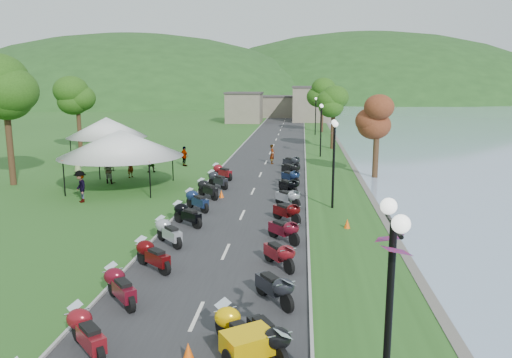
{
  "coord_description": "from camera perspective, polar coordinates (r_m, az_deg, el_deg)",
  "views": [
    {
      "loc": [
        3.16,
        -10.2,
        7.22
      ],
      "look_at": [
        0.41,
        19.73,
        1.3
      ],
      "focal_mm": 35.0,
      "sensor_mm": 36.0,
      "label": 1
    }
  ],
  "objects": [
    {
      "name": "vendor_tent_main",
      "position": [
        35.13,
        -15.1,
        2.21
      ],
      "size": [
        5.58,
        5.58,
        4.0
      ],
      "primitive_type": null,
      "color": "silver",
      "rests_on": "ground"
    },
    {
      "name": "moto_row_left",
      "position": [
        21.3,
        -10.73,
        -7.32
      ],
      "size": [
        2.6,
        35.71,
        1.1
      ],
      "primitive_type": null,
      "color": "#331411",
      "rests_on": "ground"
    },
    {
      "name": "streetlamp_near",
      "position": [
        10.06,
        14.8,
        -17.25
      ],
      "size": [
        1.4,
        1.4,
        5.0
      ],
      "primitive_type": null,
      "color": "black",
      "rests_on": "ground"
    },
    {
      "name": "pedestrian_b",
      "position": [
        37.35,
        -16.36,
        -0.46
      ],
      "size": [
        1.05,
        0.8,
        1.91
      ],
      "primitive_type": "imported",
      "rotation": [
        0.0,
        0.0,
        2.79
      ],
      "color": "slate",
      "rests_on": "ground"
    },
    {
      "name": "moto_row_right",
      "position": [
        25.94,
        3.41,
        -3.78
      ],
      "size": [
        2.6,
        34.68,
        1.1
      ],
      "primitive_type": null,
      "color": "#331411",
      "rests_on": "ground"
    },
    {
      "name": "traffic_cone_near",
      "position": [
        13.89,
        -7.75,
        -19.02
      ],
      "size": [
        0.34,
        0.34,
        0.54
      ],
      "primitive_type": "cone",
      "color": "#F2590C",
      "rests_on": "ground"
    },
    {
      "name": "tree_lakeside",
      "position": [
        38.61,
        13.63,
        5.1
      ],
      "size": [
        2.42,
        2.42,
        6.73
      ],
      "primitive_type": null,
      "color": "#2D5F17",
      "rests_on": "ground"
    },
    {
      "name": "road",
      "position": [
        50.82,
        1.62,
        2.98
      ],
      "size": [
        7.0,
        120.0,
        0.02
      ],
      "primitive_type": "cube",
      "color": "#2E2E31",
      "rests_on": "ground"
    },
    {
      "name": "vendor_tent_side",
      "position": [
        47.61,
        -16.63,
        4.38
      ],
      "size": [
        4.78,
        4.78,
        4.0
      ],
      "primitive_type": null,
      "color": "silver",
      "rests_on": "ground"
    },
    {
      "name": "hills_backdrop",
      "position": [
        210.35,
        4.43,
        9.14
      ],
      "size": [
        360.0,
        120.0,
        76.0
      ],
      "primitive_type": null,
      "color": "#285621",
      "rests_on": "ground"
    },
    {
      "name": "tree_park_left",
      "position": [
        38.66,
        -26.61,
        7.01
      ],
      "size": [
        3.76,
        3.76,
        10.44
      ],
      "primitive_type": null,
      "color": "#2D5F17",
      "rests_on": "ground"
    },
    {
      "name": "yellow_trike",
      "position": [
        14.0,
        -2.21,
        -17.28
      ],
      "size": [
        2.63,
        2.87,
        1.12
      ],
      "primitive_type": null,
      "rotation": [
        0.0,
        0.0,
        2.17
      ],
      "color": "#EDB604",
      "rests_on": "ground"
    },
    {
      "name": "pedestrian_c",
      "position": [
        32.07,
        -19.31,
        -2.51
      ],
      "size": [
        1.18,
        1.32,
        1.95
      ],
      "primitive_type": "imported",
      "rotation": [
        0.0,
        0.0,
        5.37
      ],
      "color": "slate",
      "rests_on": "ground"
    },
    {
      "name": "far_building",
      "position": [
        95.46,
        2.16,
        8.3
      ],
      "size": [
        18.0,
        16.0,
        5.0
      ],
      "primitive_type": "cube",
      "color": "#766D5C",
      "rests_on": "ground"
    },
    {
      "name": "pedestrian_a",
      "position": [
        39.16,
        -14.09,
        0.18
      ],
      "size": [
        0.65,
        0.75,
        1.72
      ],
      "primitive_type": "imported",
      "rotation": [
        0.0,
        0.0,
        1.21
      ],
      "color": "slate",
      "rests_on": "ground"
    }
  ]
}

